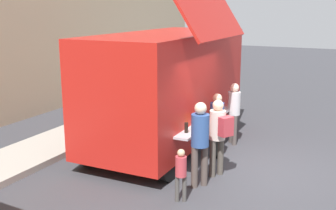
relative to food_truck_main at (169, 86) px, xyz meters
The scene contains 8 objects.
ground_plane 3.02m from the food_truck_main, 106.28° to the right, with size 60.00×60.00×0.00m, color #38383D.
food_truck_main is the anchor object (origin of this frame).
trash_bin 4.63m from the food_truck_main, 31.07° to the left, with size 0.60×0.60×0.96m, color #2B5B38.
customer_front_ordering 1.69m from the food_truck_main, 107.33° to the right, with size 0.33×0.33×1.62m.
customer_mid_with_backpack 2.40m from the food_truck_main, 126.81° to the right, with size 0.47×0.55×1.69m.
customer_rear_waiting 2.73m from the food_truck_main, 140.34° to the right, with size 0.36×0.36×1.76m.
customer_extra_browsing 1.83m from the food_truck_main, 60.62° to the right, with size 0.33×0.33×1.64m.
child_near_queue 3.43m from the food_truck_main, 149.86° to the right, with size 0.21×0.21×1.04m.
Camera 1 is at (-8.62, -2.12, 3.57)m, focal length 43.93 mm.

